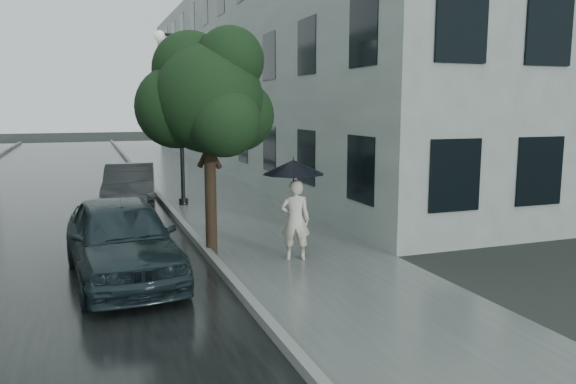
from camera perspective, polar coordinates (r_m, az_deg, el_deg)
name	(u,v)px	position (r m, az deg, el deg)	size (l,w,h in m)	color
ground	(338,291)	(9.40, 5.12, -9.95)	(120.00, 120.00, 0.00)	black
sidewalk	(204,189)	(20.67, -8.49, 0.30)	(3.50, 60.00, 0.01)	slate
kerb_near	(153,190)	(20.38, -13.53, 0.23)	(0.15, 60.00, 0.15)	slate
asphalt_road	(46,197)	(20.31, -23.37, -0.48)	(6.85, 60.00, 0.00)	black
building_near	(274,76)	(29.11, -1.44, 11.69)	(7.02, 36.00, 9.00)	#94A29D
pedestrian	(295,220)	(10.97, 0.74, -2.86)	(0.58, 0.38, 1.58)	beige
umbrella	(293,167)	(10.82, 0.55, 2.55)	(1.62, 1.62, 1.09)	black
street_tree	(208,97)	(11.38, -8.17, 9.50)	(2.81, 2.55, 4.55)	#332619
lamp_post	(176,107)	(17.27, -11.35, 8.44)	(0.84, 0.36, 5.18)	black
car_near	(121,239)	(10.20, -16.57, -4.56)	(1.69, 4.21, 1.43)	#1B292E
car_far	(130,186)	(17.18, -15.77, 0.55)	(1.38, 3.94, 1.30)	#212526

